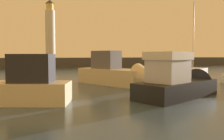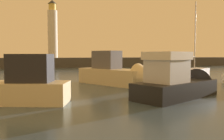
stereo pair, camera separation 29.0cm
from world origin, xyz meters
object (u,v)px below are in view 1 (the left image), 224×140
lighthouse (50,30)px  sailboat_moored (191,73)px  motorboat_3 (122,74)px  motorboat_4 (185,83)px  motorboat_2 (5,87)px

lighthouse → sailboat_moored: (15.89, -29.62, -7.72)m
lighthouse → motorboat_3: size_ratio=1.42×
lighthouse → motorboat_4: size_ratio=1.53×
motorboat_2 → motorboat_3: motorboat_3 is taller
motorboat_4 → sailboat_moored: bearing=53.6°
lighthouse → motorboat_4: (7.21, -41.37, -7.39)m
lighthouse → motorboat_2: (-4.30, -40.66, -7.37)m
motorboat_2 → sailboat_moored: bearing=28.7°
motorboat_4 → sailboat_moored: sailboat_moored is taller
sailboat_moored → lighthouse: bearing=118.2°
lighthouse → sailboat_moored: lighthouse is taller
motorboat_2 → motorboat_4: bearing=-3.5°
motorboat_3 → sailboat_moored: size_ratio=0.95×
motorboat_3 → lighthouse: bearing=98.0°
motorboat_2 → motorboat_3: size_ratio=0.84×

